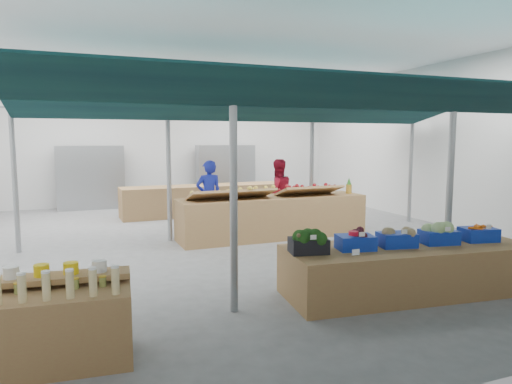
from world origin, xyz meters
The scene contains 23 objects.
floor centered at (0.00, 0.00, 0.00)m, with size 13.00×13.00×0.00m, color slate.
hall centered at (0.00, 1.44, 2.65)m, with size 13.00×13.00×13.00m.
pole_grid centered at (0.75, -1.75, 1.81)m, with size 10.00×4.60×3.00m.
awnings centered at (0.75, -1.75, 2.78)m, with size 9.50×7.08×0.30m.
back_shelving_left centered at (-2.50, 6.00, 1.00)m, with size 2.00×0.50×2.00m, color #B23F33.
back_shelving_right centered at (2.00, 6.00, 1.00)m, with size 2.00×0.50×2.00m, color #B23F33.
bottle_shelf centered at (-3.19, -4.66, 0.41)m, with size 1.72×1.16×1.02m.
veg_counter centered at (1.57, -4.22, 0.35)m, with size 3.60×1.20×0.70m, color #8B5E3D.
fruit_counter centered at (1.25, -0.01, 0.46)m, with size 4.33×1.03×0.93m, color #8B5E3D.
far_counter centered at (0.62, 3.66, 0.44)m, with size 4.87×0.97×0.88m, color #8B5E3D.
crate_stack centered at (3.36, -4.14, 0.32)m, with size 0.53×0.37×0.63m, color #0F2EA9.
vendor_left centered at (0.05, 1.09, 0.87)m, with size 0.63×0.41×1.73m, color #18229F.
vendor_right centered at (1.85, 1.09, 0.87)m, with size 0.84×0.66×1.73m, color maroon.
crate_broccoli centered at (0.03, -4.07, 0.86)m, with size 0.56×0.45×0.35m.
crate_beets centered at (0.73, -4.14, 0.83)m, with size 0.56×0.45×0.29m.
crate_celeriac centered at (1.37, -4.20, 0.84)m, with size 0.56×0.45×0.31m.
crate_cabbage centered at (2.07, -4.27, 0.86)m, with size 0.56×0.45×0.35m.
crate_carrots centered at (2.77, -4.34, 0.81)m, with size 0.56×0.45×0.29m.
sparrow centered at (-0.14, -4.18, 0.95)m, with size 0.12×0.09×0.11m.
pole_ribbon centered at (0.24, -4.84, 1.08)m, with size 0.12×0.12×0.28m.
apple_heap_yellow centered at (0.22, -0.13, 1.09)m, with size 1.93×0.78×0.27m.
apple_heap_red centered at (2.13, -0.09, 1.09)m, with size 1.53×0.76×0.27m.
pineapple centered at (3.21, -0.07, 1.11)m, with size 0.14×0.14×0.39m.
Camera 1 is at (-2.79, -9.43, 2.22)m, focal length 32.00 mm.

